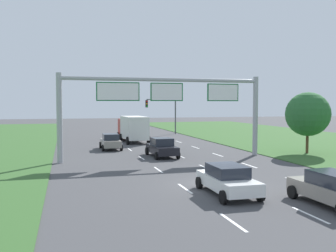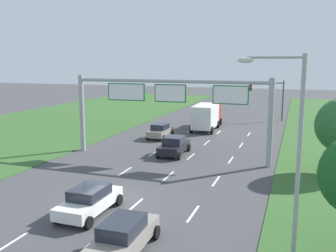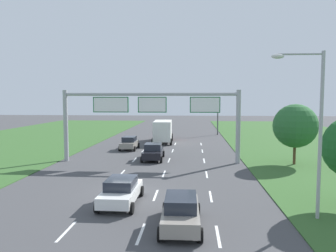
% 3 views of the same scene
% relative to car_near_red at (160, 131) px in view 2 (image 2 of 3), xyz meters
% --- Properties ---
extents(ground_plane, '(200.00, 200.00, 0.00)m').
position_rel_car_near_red_xyz_m(ground_plane, '(3.58, -18.64, -0.80)').
color(ground_plane, '#424244').
extents(lane_dashes_inner_left, '(0.14, 44.40, 0.01)m').
position_rel_car_near_red_xyz_m(lane_dashes_inner_left, '(1.83, -15.64, -0.80)').
color(lane_dashes_inner_left, white).
rests_on(lane_dashes_inner_left, ground_plane).
extents(lane_dashes_inner_right, '(0.14, 44.40, 0.01)m').
position_rel_car_near_red_xyz_m(lane_dashes_inner_right, '(5.33, -15.64, -0.80)').
color(lane_dashes_inner_right, white).
rests_on(lane_dashes_inner_right, ground_plane).
extents(lane_dashes_slip, '(0.14, 44.40, 0.01)m').
position_rel_car_near_red_xyz_m(lane_dashes_slip, '(8.83, -15.64, -0.80)').
color(lane_dashes_slip, white).
rests_on(lane_dashes_slip, ground_plane).
extents(car_near_red, '(1.99, 3.91, 1.58)m').
position_rel_car_near_red_xyz_m(car_near_red, '(0.00, 0.00, 0.00)').
color(car_near_red, gray).
rests_on(car_near_red, ground_plane).
extents(car_lead_silver, '(2.04, 4.45, 1.56)m').
position_rel_car_near_red_xyz_m(car_lead_silver, '(7.12, -23.75, -0.01)').
color(car_lead_silver, gray).
rests_on(car_lead_silver, ground_plane).
extents(car_mid_lane, '(2.13, 4.41, 1.51)m').
position_rel_car_near_red_xyz_m(car_mid_lane, '(3.50, -20.48, -0.03)').
color(car_mid_lane, white).
rests_on(car_mid_lane, ground_plane).
extents(car_far_ahead, '(2.19, 4.48, 1.64)m').
position_rel_car_near_red_xyz_m(car_far_ahead, '(3.69, -6.42, 0.01)').
color(car_far_ahead, black).
rests_on(car_far_ahead, ground_plane).
extents(box_truck, '(2.88, 7.87, 3.10)m').
position_rel_car_near_red_xyz_m(box_truck, '(3.49, 7.02, 0.88)').
color(box_truck, '#B21E19').
rests_on(box_truck, ground_plane).
extents(sign_gantry, '(17.24, 0.44, 7.00)m').
position_rel_car_near_red_xyz_m(sign_gantry, '(3.65, -7.72, 4.15)').
color(sign_gantry, '#9EA0A5').
rests_on(sign_gantry, ground_plane).
extents(traffic_light_mast, '(4.76, 0.49, 5.60)m').
position_rel_car_near_red_xyz_m(traffic_light_mast, '(10.00, 17.14, 3.06)').
color(traffic_light_mast, '#47494F').
rests_on(traffic_light_mast, ground_plane).
extents(street_lamp, '(2.61, 0.32, 8.50)m').
position_rel_car_near_red_xyz_m(street_lamp, '(13.67, -22.21, 4.27)').
color(street_lamp, '#9EA0A5').
rests_on(street_lamp, ground_plane).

